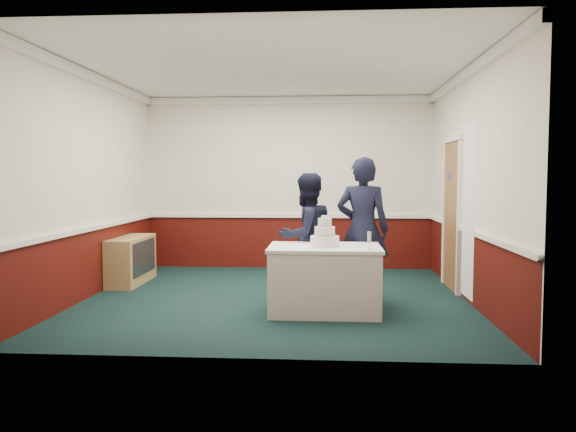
# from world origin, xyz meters

# --- Properties ---
(ground) EXTENTS (5.00, 5.00, 0.00)m
(ground) POSITION_xyz_m (0.00, 0.00, 0.00)
(ground) COLOR black
(ground) RESTS_ON ground
(room_shell) EXTENTS (5.00, 5.00, 3.00)m
(room_shell) POSITION_xyz_m (0.08, 0.61, 1.97)
(room_shell) COLOR silver
(room_shell) RESTS_ON ground
(sideboard) EXTENTS (0.41, 1.20, 0.70)m
(sideboard) POSITION_xyz_m (-2.28, 0.89, 0.35)
(sideboard) COLOR #A17A4E
(sideboard) RESTS_ON ground
(cake_table) EXTENTS (1.32, 0.92, 0.79)m
(cake_table) POSITION_xyz_m (0.64, -0.73, 0.40)
(cake_table) COLOR white
(cake_table) RESTS_ON ground
(wedding_cake) EXTENTS (0.35, 0.35, 0.36)m
(wedding_cake) POSITION_xyz_m (0.64, -0.73, 0.90)
(wedding_cake) COLOR white
(wedding_cake) RESTS_ON cake_table
(cake_knife) EXTENTS (0.05, 0.22, 0.00)m
(cake_knife) POSITION_xyz_m (0.61, -0.93, 0.79)
(cake_knife) COLOR silver
(cake_knife) RESTS_ON cake_table
(champagne_flute) EXTENTS (0.05, 0.05, 0.21)m
(champagne_flute) POSITION_xyz_m (1.14, -1.01, 0.93)
(champagne_flute) COLOR silver
(champagne_flute) RESTS_ON cake_table
(person_man) EXTENTS (1.02, 0.99, 1.66)m
(person_man) POSITION_xyz_m (0.40, -0.10, 0.83)
(person_man) COLOR black
(person_man) RESTS_ON ground
(person_woman) EXTENTS (0.76, 0.58, 1.86)m
(person_woman) POSITION_xyz_m (1.13, -0.08, 0.93)
(person_woman) COLOR black
(person_woman) RESTS_ON ground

